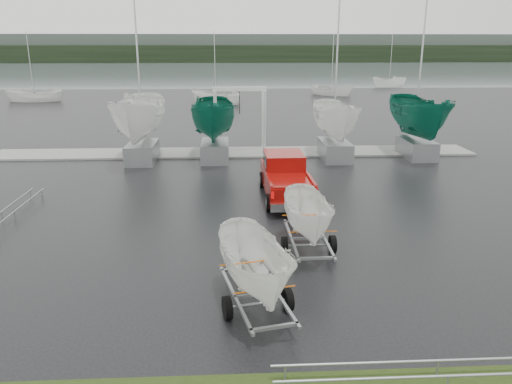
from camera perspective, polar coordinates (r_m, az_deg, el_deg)
The scene contains 19 objects.
ground_plane at distance 19.16m, azimuth -2.06°, elevation -3.77°, with size 120.00×120.00×0.00m, color black.
lake at distance 118.14m, azimuth -2.97°, elevation 13.37°, with size 300.00×300.00×0.00m, color slate.
dock at distance 31.66m, azimuth -2.49°, elevation 4.54°, with size 30.00×3.00×0.12m, color gray.
treeline at distance 187.99m, azimuth -3.05°, elevation 15.49°, with size 300.00×8.00×6.00m, color black.
far_hill at distance 195.96m, azimuth -3.06°, elevation 16.12°, with size 300.00×6.00×10.00m, color #4C5651.
pickup_truck at distance 22.48m, azimuth 3.37°, elevation 1.90°, with size 2.12×5.61×1.86m.
trailer_hitched at distance 16.11m, azimuth 6.14°, elevation 1.13°, with size 1.79×3.61×4.39m.
trailer_parked at distance 12.30m, azimuth -0.01°, elevation -3.20°, with size 1.94×3.77×4.60m.
boat_hoist at distance 31.22m, azimuth -1.88°, elevation 9.25°, with size 3.30×2.18×4.12m.
keelboat_0 at distance 29.49m, azimuth -13.35°, elevation 11.93°, with size 2.81×3.20×10.99m.
keelboat_1 at distance 29.28m, azimuth -4.86°, elevation 11.47°, with size 2.56×3.20×7.90m.
keelboat_2 at distance 29.76m, azimuth 9.26°, elevation 10.81°, with size 2.37×3.20×10.54m.
keelboat_3 at distance 31.47m, azimuth 18.45°, elevation 11.29°, with size 2.64×3.20×10.81m.
mast_rack_0 at distance 21.81m, azimuth -26.51°, elevation -2.03°, with size 0.56×6.50×0.06m.
mast_rack_2 at distance 11.38m, azimuth 20.62°, elevation -18.33°, with size 7.00×0.56×0.06m.
moored_boat_0 at distance 65.94m, azimuth -23.96°, elevation 9.42°, with size 2.70×2.63×11.33m.
moored_boat_1 at distance 58.22m, azimuth -4.62°, elevation 10.00°, with size 3.22×3.19×11.15m.
moored_boat_2 at distance 68.70m, azimuth 8.59°, elevation 10.88°, with size 3.33×3.32×11.10m.
moored_boat_3 at distance 84.15m, azimuth 14.95°, elevation 11.54°, with size 3.37×3.34×11.32m.
Camera 1 is at (-0.26, -17.95, 6.68)m, focal length 35.00 mm.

